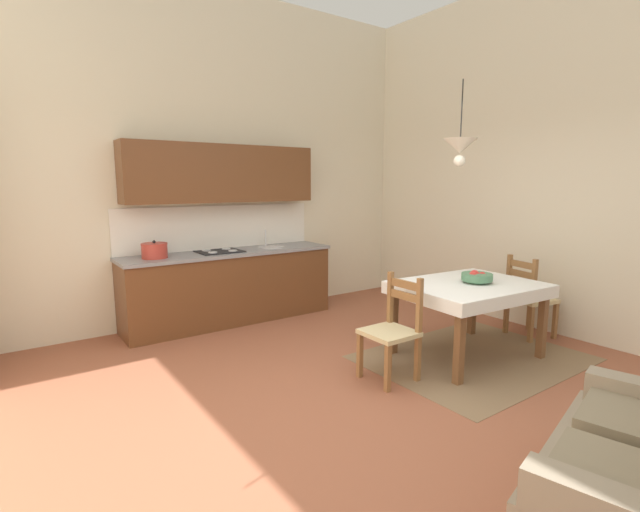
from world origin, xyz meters
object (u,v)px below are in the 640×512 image
object	(u,v)px
pendant_lamp	(460,147)
dining_table	(468,295)
dining_chair_window_side	(529,299)
dining_chair_tv_side	(392,331)
kitchen_cabinetry	(228,254)
fruit_bowl	(477,277)

from	to	relation	value
pendant_lamp	dining_table	bearing A→B (deg)	-45.36
dining_table	dining_chair_window_side	distance (m)	1.08
dining_table	dining_chair_window_side	xyz separation A→B (m)	(1.07, -0.03, -0.19)
dining_chair_tv_side	pendant_lamp	xyz separation A→B (m)	(0.90, 0.06, 1.63)
kitchen_cabinetry	fruit_bowl	bearing A→B (deg)	-59.39
dining_chair_window_side	pendant_lamp	distance (m)	2.01
kitchen_cabinetry	dining_chair_window_side	world-z (taller)	kitchen_cabinetry
fruit_bowl	dining_chair_window_side	bearing A→B (deg)	0.35
kitchen_cabinetry	dining_table	bearing A→B (deg)	-60.14
dining_chair_tv_side	pendant_lamp	bearing A→B (deg)	4.04
dining_chair_tv_side	fruit_bowl	size ratio (longest dim) A/B	3.10
kitchen_cabinetry	fruit_bowl	size ratio (longest dim) A/B	8.81
dining_table	dining_chair_tv_side	xyz separation A→B (m)	(-1.00, 0.04, -0.19)
kitchen_cabinetry	dining_chair_window_side	bearing A→B (deg)	-45.43
dining_table	pendant_lamp	distance (m)	1.45
kitchen_cabinetry	dining_table	distance (m)	2.91
dining_chair_tv_side	pendant_lamp	size ratio (longest dim) A/B	1.16
dining_table	fruit_bowl	bearing A→B (deg)	-30.23
dining_table	fruit_bowl	world-z (taller)	fruit_bowl
kitchen_cabinetry	dining_table	world-z (taller)	kitchen_cabinetry
fruit_bowl	dining_table	bearing A→B (deg)	149.77
dining_table	dining_chair_tv_side	size ratio (longest dim) A/B	1.55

